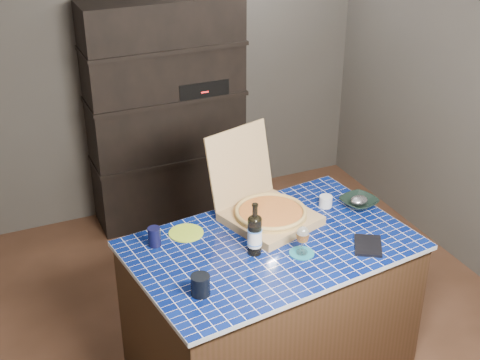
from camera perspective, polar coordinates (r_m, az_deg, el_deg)
name	(u,v)px	position (r m, az deg, el deg)	size (l,w,h in m)	color
room	(247,148)	(3.84, 0.59, 2.75)	(3.50, 3.50, 3.50)	brown
shelving_unit	(167,113)	(5.30, -6.27, 5.71)	(1.20, 0.41, 1.80)	black
kitchen_island	(270,304)	(3.95, 2.59, -10.55)	(1.65, 1.16, 0.85)	#402719
pizza_box	(267,210)	(3.88, 2.33, -2.58)	(0.59, 0.66, 0.49)	tan
mead_bottle	(255,234)	(3.56, 1.26, -4.64)	(0.08, 0.08, 0.31)	black
teal_trivet	(302,253)	(3.63, 5.29, -6.23)	(0.14, 0.14, 0.01)	#166777
wine_glass	(303,235)	(3.57, 5.36, -4.73)	(0.07, 0.07, 0.16)	white
tumbler	(200,285)	(3.31, -3.40, -8.94)	(0.10, 0.10, 0.11)	black
dvd_case	(368,245)	(3.74, 10.87, -5.51)	(0.15, 0.20, 0.02)	black
bowl	(359,202)	(4.11, 10.11, -1.89)	(0.21, 0.21, 0.05)	black
foil_contents	(359,200)	(4.10, 10.13, -1.72)	(0.11, 0.09, 0.05)	#ABAAB6
white_jar	(326,201)	(4.07, 7.33, -1.82)	(0.08, 0.08, 0.07)	silver
navy_cup	(154,237)	(3.69, -7.32, -4.82)	(0.07, 0.07, 0.11)	black
green_trivet	(186,233)	(3.80, -4.62, -4.52)	(0.20, 0.20, 0.01)	#A5CA2B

